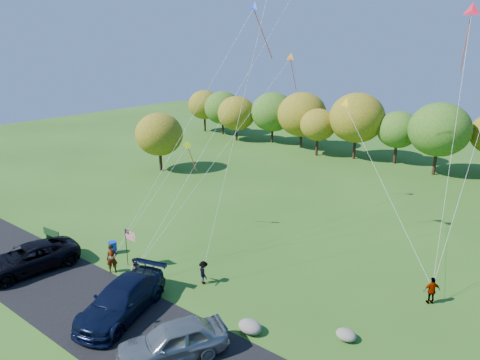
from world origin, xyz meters
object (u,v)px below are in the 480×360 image
at_px(minivan_navy, 122,300).
at_px(flyer_d, 432,291).
at_px(flyer_a, 112,259).
at_px(flyer_b, 135,271).
at_px(park_bench, 52,235).
at_px(trash_barrel, 113,247).
at_px(flyer_c, 204,273).
at_px(minivan_dark, 29,258).
at_px(minivan_silver, 173,341).

relative_size(minivan_navy, flyer_d, 3.79).
height_order(flyer_a, flyer_b, flyer_a).
xyz_separation_m(flyer_a, flyer_b, (2.35, 0.00, -0.10)).
distance_m(park_bench, trash_barrel, 5.52).
xyz_separation_m(flyer_c, park_bench, (-13.29, -2.47, -0.21)).
relative_size(minivan_dark, flyer_d, 3.77).
bearing_deg(minivan_navy, flyer_d, 24.73).
distance_m(flyer_a, flyer_c, 6.29).
height_order(minivan_silver, flyer_a, flyer_a).
bearing_deg(minivan_navy, flyer_b, 111.30).
distance_m(minivan_dark, minivan_silver, 13.64).
bearing_deg(flyer_d, trash_barrel, -20.48).
relative_size(minivan_silver, flyer_b, 3.04).
bearing_deg(park_bench, trash_barrel, 11.87).
bearing_deg(flyer_c, flyer_b, 67.09).
bearing_deg(park_bench, minivan_navy, -17.72).
xyz_separation_m(minivan_navy, flyer_c, (1.36, 5.22, -0.22)).
distance_m(minivan_navy, flyer_c, 5.40).
xyz_separation_m(flyer_a, flyer_c, (5.72, 2.61, -0.21)).
relative_size(flyer_b, flyer_d, 1.04).
xyz_separation_m(minivan_navy, flyer_b, (-2.01, 2.62, -0.11)).
bearing_deg(trash_barrel, flyer_a, -36.87).
height_order(flyer_b, flyer_d, flyer_b).
bearing_deg(flyer_b, minivan_silver, -11.10).
distance_m(minivan_silver, flyer_c, 6.85).
xyz_separation_m(flyer_b, park_bench, (-9.92, 0.14, -0.32)).
relative_size(minivan_navy, trash_barrel, 7.15).
height_order(minivan_navy, park_bench, minivan_navy).
bearing_deg(minivan_silver, trash_barrel, -174.84).
xyz_separation_m(flyer_c, trash_barrel, (-8.01, -0.89, -0.32)).
xyz_separation_m(minivan_silver, park_bench, (-16.68, 3.48, -0.41)).
bearing_deg(trash_barrel, minivan_silver, -23.93).
relative_size(minivan_navy, flyer_a, 3.25).
relative_size(minivan_navy, flyer_c, 4.16).
height_order(minivan_navy, flyer_d, minivan_navy).
bearing_deg(minivan_navy, trash_barrel, 130.68).
relative_size(minivan_navy, minivan_silver, 1.20).
xyz_separation_m(minivan_navy, flyer_d, (13.35, 11.58, -0.14)).
xyz_separation_m(flyer_b, flyer_c, (3.37, 2.61, -0.11)).
bearing_deg(minivan_navy, minivan_dark, 167.77).
height_order(minivan_navy, trash_barrel, minivan_navy).
distance_m(minivan_navy, flyer_b, 3.30).
relative_size(minivan_dark, trash_barrel, 7.11).
height_order(minivan_silver, flyer_b, minivan_silver).
height_order(minivan_navy, flyer_b, minivan_navy).
bearing_deg(flyer_c, park_bench, 39.88).
distance_m(flyer_c, flyer_d, 13.57).
relative_size(flyer_b, park_bench, 0.93).
relative_size(minivan_navy, flyer_b, 3.64).
xyz_separation_m(minivan_silver, flyer_d, (8.60, 12.31, -0.12)).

